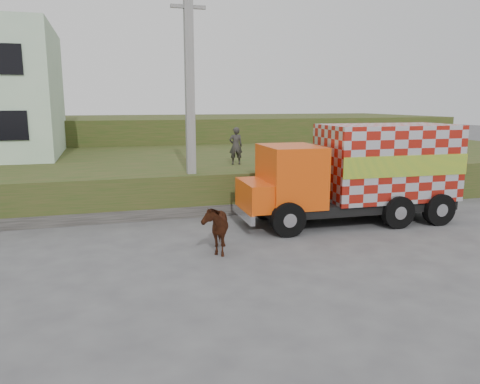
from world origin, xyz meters
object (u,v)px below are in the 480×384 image
object	(u,v)px
cow	(215,227)
pedestrian	(236,146)
utility_pole	(190,101)
cargo_truck	(360,173)

from	to	relation	value
cow	pedestrian	distance (m)	7.02
utility_pole	cargo_truck	size ratio (longest dim) A/B	1.08
utility_pole	cargo_truck	world-z (taller)	utility_pole
utility_pole	cow	xyz separation A→B (m)	(-0.20, -4.46, -3.39)
cargo_truck	pedestrian	distance (m)	5.56
utility_pole	cargo_truck	distance (m)	6.37
utility_pole	pedestrian	xyz separation A→B (m)	(2.22, 1.94, -1.81)
cow	pedestrian	size ratio (longest dim) A/B	1.06
utility_pole	pedestrian	bearing A→B (deg)	41.17
utility_pole	cow	size ratio (longest dim) A/B	4.93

